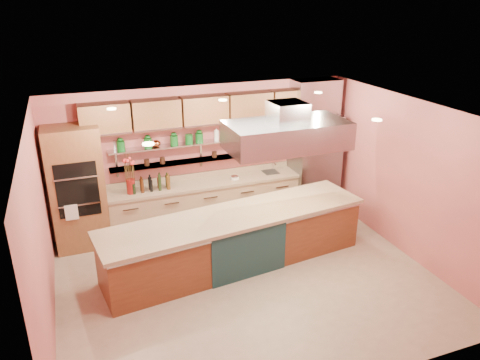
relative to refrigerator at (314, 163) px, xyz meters
name	(u,v)px	position (x,y,z in m)	size (l,w,h in m)	color
floor	(248,281)	(-2.35, -2.14, -1.06)	(6.00, 5.00, 0.02)	tan
ceiling	(250,115)	(-2.35, -2.14, 1.75)	(6.00, 5.00, 0.02)	black
wall_back	(203,155)	(-2.35, 0.36, 0.35)	(6.00, 0.04, 2.80)	#C05E5A
wall_front	(334,294)	(-2.35, -4.64, 0.35)	(6.00, 0.04, 2.80)	#C05E5A
wall_left	(40,236)	(-5.35, -2.14, 0.35)	(0.04, 5.00, 2.80)	#C05E5A
wall_right	(408,178)	(0.65, -2.14, 0.35)	(0.04, 5.00, 2.80)	#C05E5A
oven_stack	(77,189)	(-4.80, 0.04, 0.10)	(0.95, 0.64, 2.30)	brown
refrigerator	(314,163)	(0.00, 0.00, 0.00)	(0.95, 0.72, 2.10)	slate
back_counter	(206,203)	(-2.40, 0.06, -0.58)	(3.84, 0.64, 0.93)	tan
wall_shelf_lower	(202,159)	(-2.40, 0.23, 0.30)	(3.60, 0.26, 0.03)	#A5A9AC
wall_shelf_upper	(202,143)	(-2.40, 0.23, 0.65)	(3.60, 0.26, 0.03)	#A5A9AC
upper_cabinets	(204,110)	(-2.35, 0.18, 1.30)	(4.60, 0.36, 0.55)	brown
range_hood	(287,135)	(-1.46, -1.58, 1.20)	(2.00, 1.00, 0.45)	#A5A9AC
ceiling_downlights	(244,113)	(-2.35, -1.94, 1.72)	(4.00, 2.80, 0.02)	#FFE5A5
island	(236,239)	(-2.36, -1.58, -0.57)	(4.56, 0.99, 0.95)	brown
flower_vase	(131,186)	(-3.86, 0.01, 0.02)	(0.16, 0.16, 0.29)	maroon
oil_bottle_cluster	(151,184)	(-3.49, 0.01, 0.00)	(0.78, 0.22, 0.25)	black
kitchen_scale	(235,177)	(-1.80, 0.01, -0.08)	(0.15, 0.11, 0.08)	silver
bar_faucet	(273,167)	(-0.91, 0.11, -0.01)	(0.03, 0.03, 0.21)	white
copper_kettle	(156,143)	(-3.30, 0.23, 0.73)	(0.16, 0.16, 0.13)	#B75A2A
green_canister	(189,139)	(-2.66, 0.23, 0.75)	(0.14, 0.14, 0.17)	#104F18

